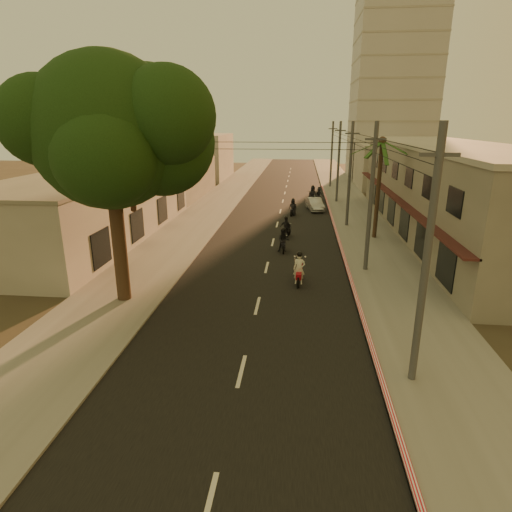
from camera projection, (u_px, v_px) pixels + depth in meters
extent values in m
plane|color=#383023|center=(253.00, 323.00, 19.86)|extent=(160.00, 160.00, 0.00)
cube|color=black|center=(277.00, 225.00, 38.83)|extent=(10.00, 140.00, 0.02)
cube|color=slate|center=(361.00, 226.00, 38.07)|extent=(5.00, 140.00, 0.12)
cube|color=slate|center=(196.00, 222.00, 39.55)|extent=(5.00, 140.00, 0.12)
cube|color=red|center=(338.00, 240.00, 33.56)|extent=(0.20, 60.00, 0.20)
cube|color=gray|center=(449.00, 192.00, 34.50)|extent=(8.00, 34.00, 7.00)
cube|color=#ADA79C|center=(456.00, 146.00, 33.40)|extent=(8.20, 34.20, 0.30)
cube|color=#411B1A|center=(394.00, 196.00, 35.05)|extent=(0.80, 34.00, 0.12)
cube|color=#ADA79C|center=(97.00, 207.00, 33.76)|extent=(8.00, 24.00, 5.00)
cube|color=gray|center=(93.00, 174.00, 32.98)|extent=(8.20, 24.20, 0.20)
cube|color=#B7B5B2|center=(393.00, 88.00, 67.19)|extent=(12.00, 12.00, 28.00)
cylinder|color=black|center=(119.00, 245.00, 21.54)|extent=(0.70, 0.70, 6.00)
cylinder|color=black|center=(133.00, 185.00, 20.94)|extent=(1.22, 2.17, 3.04)
cylinder|color=black|center=(98.00, 182.00, 20.35)|extent=(1.31, 1.49, 2.73)
sphere|color=black|center=(108.00, 132.00, 19.88)|extent=(7.20, 7.20, 7.20)
sphere|color=black|center=(161.00, 142.00, 20.77)|extent=(5.20, 5.20, 5.20)
sphere|color=black|center=(81.00, 138.00, 20.91)|extent=(4.80, 4.80, 4.80)
sphere|color=black|center=(106.00, 155.00, 18.39)|extent=(4.60, 4.60, 4.60)
sphere|color=black|center=(167.00, 116.00, 18.90)|extent=(4.40, 4.40, 4.40)
sphere|color=black|center=(43.00, 121.00, 18.83)|extent=(4.00, 4.00, 4.00)
sphere|color=black|center=(149.00, 108.00, 21.71)|extent=(4.40, 4.40, 4.40)
cylinder|color=black|center=(378.00, 191.00, 33.11)|extent=(0.32, 0.32, 7.60)
sphere|color=black|center=(382.00, 141.00, 31.96)|extent=(0.60, 0.60, 0.60)
cylinder|color=#38383A|center=(426.00, 263.00, 14.10)|extent=(0.26, 0.26, 9.00)
cube|color=#38383A|center=(440.00, 155.00, 13.05)|extent=(1.20, 0.12, 0.12)
cylinder|color=#38383A|center=(371.00, 200.00, 25.48)|extent=(0.26, 0.26, 9.00)
cube|color=#38383A|center=(376.00, 139.00, 24.43)|extent=(1.20, 0.12, 0.12)
cylinder|color=#38383A|center=(350.00, 176.00, 36.87)|extent=(0.26, 0.26, 9.00)
cube|color=#38383A|center=(352.00, 133.00, 35.81)|extent=(1.20, 0.12, 0.12)
cylinder|color=#38383A|center=(338.00, 163.00, 48.25)|extent=(0.26, 0.26, 9.00)
cube|color=#38383A|center=(340.00, 131.00, 47.19)|extent=(1.20, 0.12, 0.12)
cylinder|color=#38383A|center=(332.00, 155.00, 59.63)|extent=(0.26, 0.26, 9.00)
cube|color=#38383A|center=(333.00, 129.00, 58.58)|extent=(1.20, 0.12, 0.12)
cube|color=#ADA79C|center=(386.00, 166.00, 60.26)|extent=(8.00, 14.00, 6.00)
cube|color=#ADA79C|center=(171.00, 179.00, 52.82)|extent=(8.00, 14.00, 4.40)
cube|color=#ADA79C|center=(203.00, 157.00, 69.50)|extent=(8.00, 14.00, 7.00)
cylinder|color=black|center=(300.00, 274.00, 25.33)|extent=(0.14, 0.62, 0.62)
cylinder|color=black|center=(298.00, 283.00, 24.03)|extent=(0.14, 0.62, 0.62)
cube|color=maroon|center=(299.00, 274.00, 24.51)|extent=(0.37, 1.23, 0.33)
cube|color=maroon|center=(300.00, 268.00, 24.98)|extent=(0.34, 0.13, 0.66)
cylinder|color=silver|center=(300.00, 261.00, 24.99)|extent=(0.61, 0.07, 0.04)
imported|color=silver|center=(299.00, 269.00, 24.41)|extent=(0.72, 0.51, 1.85)
sphere|color=black|center=(300.00, 254.00, 24.15)|extent=(0.33, 0.33, 0.33)
sphere|color=silver|center=(295.00, 257.00, 24.93)|extent=(0.13, 0.13, 0.13)
sphere|color=silver|center=(305.00, 257.00, 24.84)|extent=(0.13, 0.13, 0.13)
cylinder|color=black|center=(283.00, 245.00, 31.37)|extent=(0.13, 0.57, 0.57)
cylinder|color=black|center=(283.00, 250.00, 30.17)|extent=(0.13, 0.57, 0.57)
cube|color=black|center=(283.00, 244.00, 30.62)|extent=(0.33, 1.12, 0.30)
cube|color=black|center=(283.00, 240.00, 31.05)|extent=(0.31, 0.11, 0.61)
cylinder|color=silver|center=(283.00, 235.00, 31.06)|extent=(0.56, 0.07, 0.04)
imported|color=black|center=(283.00, 240.00, 30.53)|extent=(0.88, 0.72, 1.70)
sphere|color=black|center=(284.00, 230.00, 30.29)|extent=(0.30, 0.30, 0.30)
cylinder|color=black|center=(289.00, 232.00, 35.13)|extent=(0.29, 0.55, 0.55)
cylinder|color=black|center=(283.00, 235.00, 34.08)|extent=(0.29, 0.55, 0.55)
cube|color=black|center=(286.00, 231.00, 34.46)|extent=(0.64, 1.11, 0.30)
cube|color=black|center=(288.00, 228.00, 34.84)|extent=(0.31, 0.20, 0.59)
cylinder|color=silver|center=(289.00, 223.00, 34.83)|extent=(0.52, 0.23, 0.04)
imported|color=black|center=(286.00, 227.00, 34.38)|extent=(1.24, 1.05, 1.66)
sphere|color=black|center=(286.00, 218.00, 34.14)|extent=(0.30, 0.30, 0.30)
cylinder|color=black|center=(294.00, 212.00, 43.16)|extent=(0.22, 0.55, 0.54)
cylinder|color=black|center=(291.00, 214.00, 42.07)|extent=(0.22, 0.55, 0.54)
cube|color=black|center=(293.00, 210.00, 42.47)|extent=(0.51, 1.10, 0.29)
cube|color=black|center=(294.00, 208.00, 42.86)|extent=(0.30, 0.16, 0.58)
cylinder|color=silver|center=(294.00, 204.00, 42.86)|extent=(0.53, 0.16, 0.04)
imported|color=black|center=(293.00, 207.00, 42.38)|extent=(1.02, 0.87, 1.63)
sphere|color=black|center=(293.00, 200.00, 42.15)|extent=(0.29, 0.29, 0.29)
cylinder|color=black|center=(317.00, 198.00, 51.01)|extent=(0.20, 0.53, 0.52)
cylinder|color=black|center=(320.00, 199.00, 49.90)|extent=(0.20, 0.53, 0.52)
cube|color=black|center=(319.00, 197.00, 50.31)|extent=(0.47, 1.06, 0.28)
cube|color=black|center=(318.00, 195.00, 50.71)|extent=(0.29, 0.15, 0.56)
cylinder|color=silver|center=(318.00, 192.00, 50.72)|extent=(0.51, 0.15, 0.04)
imported|color=black|center=(319.00, 194.00, 50.23)|extent=(1.25, 0.99, 1.57)
sphere|color=black|center=(319.00, 188.00, 50.01)|extent=(0.28, 0.28, 0.28)
imported|color=#A3A5AB|center=(315.00, 204.00, 44.93)|extent=(2.67, 4.37, 1.29)
cylinder|color=black|center=(310.00, 198.00, 50.20)|extent=(0.35, 0.61, 0.62)
cylinder|color=black|center=(315.00, 200.00, 48.94)|extent=(0.35, 0.61, 0.62)
cube|color=black|center=(313.00, 197.00, 49.41)|extent=(0.78, 1.24, 0.33)
cube|color=black|center=(311.00, 195.00, 49.86)|extent=(0.35, 0.24, 0.67)
cylinder|color=silver|center=(310.00, 191.00, 49.86)|extent=(0.57, 0.29, 0.04)
imported|color=black|center=(313.00, 194.00, 49.31)|extent=(1.35, 1.27, 1.86)
sphere|color=black|center=(313.00, 187.00, 49.04)|extent=(0.33, 0.33, 0.33)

